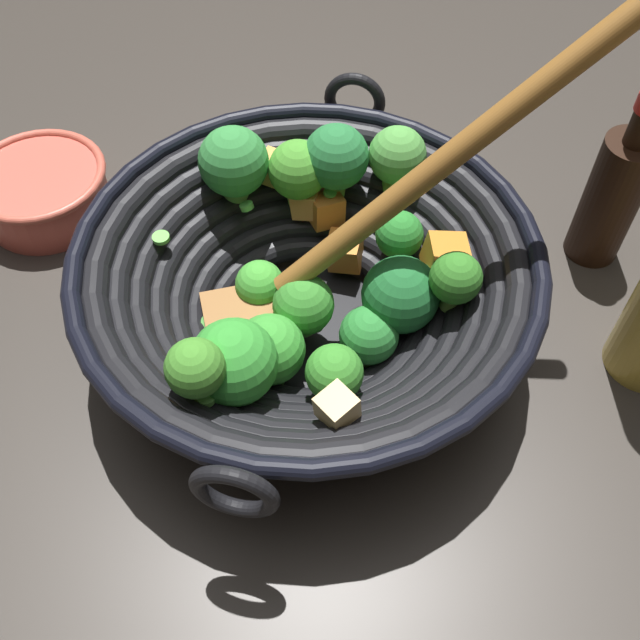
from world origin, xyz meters
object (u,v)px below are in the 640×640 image
soy_sauce_bottle (613,195)px  garlic_bulb (301,123)px  prep_bowl (42,190)px  wok (309,280)px

soy_sauce_bottle → garlic_bulb: (0.18, -0.25, -0.05)m
prep_bowl → garlic_bulb: size_ratio=3.09×
prep_bowl → soy_sauce_bottle: bearing=150.2°
prep_bowl → garlic_bulb: prep_bowl is taller
wok → prep_bowl: size_ratio=3.10×
wok → prep_bowl: (0.17, -0.23, -0.04)m
wok → garlic_bulb: bearing=-111.6°
wok → soy_sauce_bottle: wok is taller
soy_sauce_bottle → prep_bowl: soy_sauce_bottle is taller
wok → prep_bowl: bearing=-54.1°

